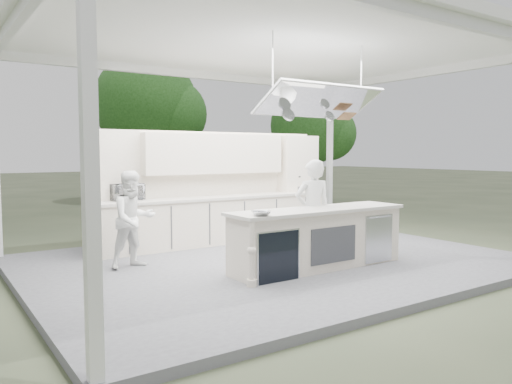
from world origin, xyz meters
TOP-DOWN VIEW (x-y plane):
  - ground at (0.00, 0.00)m, footprint 90.00×90.00m
  - stage_deck at (0.00, 0.00)m, footprint 8.00×6.00m
  - tent at (0.00, -0.01)m, footprint 8.20×6.20m
  - demo_island at (0.18, -0.91)m, footprint 3.10×0.79m
  - back_counter at (0.00, 1.90)m, footprint 5.08×0.72m
  - back_wall_unit at (0.44, 2.11)m, footprint 5.05×0.48m
  - tree_cluster at (-0.16, 9.77)m, footprint 19.55×9.40m
  - head_chef at (0.40, -0.53)m, footprint 0.71×0.56m
  - sous_chef at (-2.22, 0.76)m, footprint 0.83×0.69m
  - toaster_oven at (-1.85, 2.08)m, footprint 0.63×0.50m
  - bowl_large at (-1.07, -1.15)m, footprint 0.35×0.35m
  - bowl_small at (-1.10, -1.15)m, footprint 0.28×0.28m

SIDE VIEW (x-z plane):
  - ground at x=0.00m, z-range 0.00..0.00m
  - stage_deck at x=0.00m, z-range 0.00..0.12m
  - demo_island at x=0.18m, z-range 0.12..1.07m
  - back_counter at x=0.00m, z-range 0.12..1.07m
  - sous_chef at x=-2.22m, z-range 0.12..1.66m
  - head_chef at x=0.40m, z-range 0.12..1.83m
  - bowl_small at x=-1.10m, z-range 1.07..1.14m
  - bowl_large at x=-1.07m, z-range 1.07..1.14m
  - toaster_oven at x=-1.85m, z-range 1.07..1.38m
  - back_wall_unit at x=0.44m, z-range 0.45..2.70m
  - tree_cluster at x=-0.16m, z-range 0.36..6.21m
  - tent at x=0.00m, z-range 1.78..5.64m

